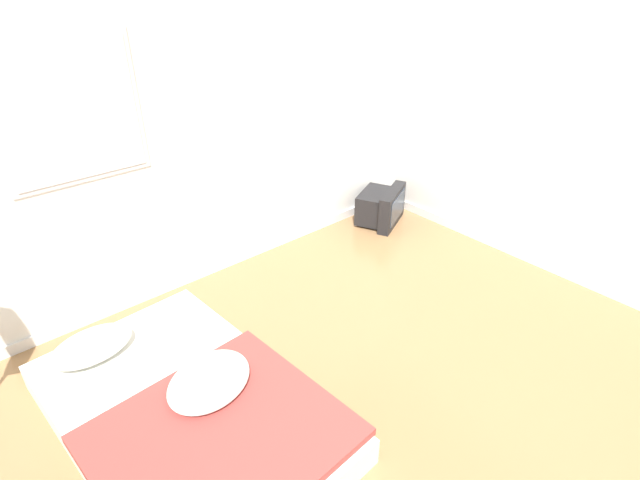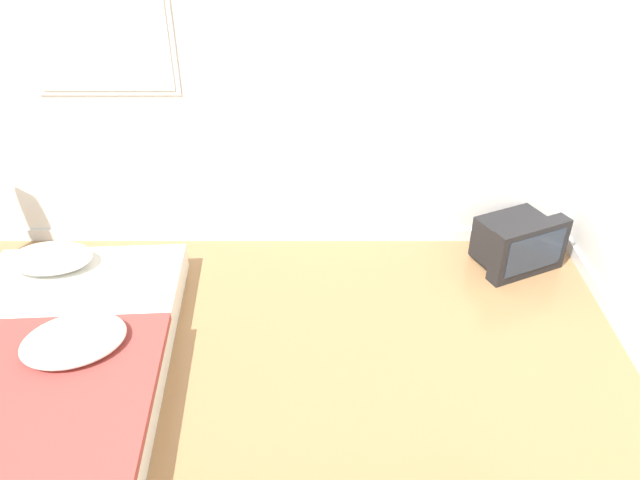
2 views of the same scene
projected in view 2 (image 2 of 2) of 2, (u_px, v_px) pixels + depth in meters
The scene contains 3 objects.
wall_back at pixel (198, 66), 3.92m from camera, with size 7.48×0.08×2.60m.
mattress_bed at pixel (51, 358), 3.39m from camera, with size 1.34×2.03×0.33m.
crt_tv at pixel (515, 242), 4.25m from camera, with size 0.63×0.56×0.38m.
Camera 2 is at (0.75, -0.99, 2.51)m, focal length 35.00 mm.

